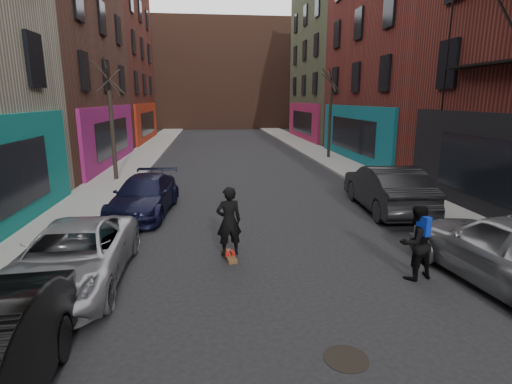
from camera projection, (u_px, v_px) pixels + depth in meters
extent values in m
cube|color=gray|center=(150.00, 150.00, 31.01)|extent=(2.50, 84.00, 0.13)
cube|color=gray|center=(307.00, 147.00, 32.41)|extent=(2.50, 84.00, 0.13)
cube|color=#47281E|center=(220.00, 76.00, 55.27)|extent=(40.00, 10.00, 14.00)
imported|color=#999AA1|center=(73.00, 256.00, 8.53)|extent=(2.20, 4.68, 1.29)
imported|color=black|center=(144.00, 196.00, 13.84)|extent=(2.28, 4.66, 1.31)
imported|color=black|center=(386.00, 188.00, 14.23)|extent=(2.06, 5.10, 1.65)
cube|color=brown|center=(229.00, 256.00, 10.07)|extent=(0.37, 0.83, 0.10)
imported|color=black|center=(229.00, 221.00, 9.86)|extent=(0.71, 0.53, 1.75)
imported|color=black|center=(416.00, 243.00, 8.79)|extent=(0.95, 0.82, 1.68)
cube|color=#0B25A2|center=(424.00, 225.00, 8.52)|extent=(0.21, 0.33, 0.42)
cylinder|color=black|center=(346.00, 359.00, 6.18)|extent=(0.76, 0.76, 0.01)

